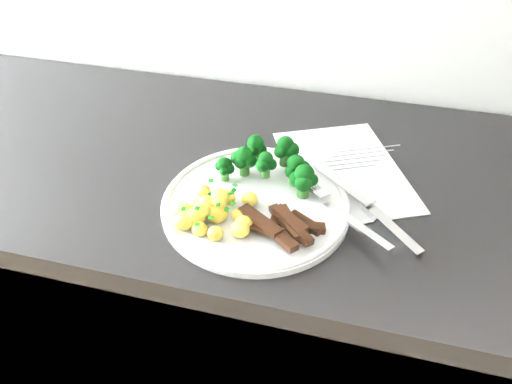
# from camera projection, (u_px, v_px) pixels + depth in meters

# --- Properties ---
(counter) EXTENTS (2.31, 0.58, 0.87)m
(counter) POSITION_uv_depth(u_px,v_px,m) (304.00, 330.00, 1.09)
(counter) COLOR black
(counter) RESTS_ON ground
(recipe_paper) EXTENTS (0.29, 0.32, 0.00)m
(recipe_paper) POSITION_uv_depth(u_px,v_px,m) (344.00, 170.00, 0.83)
(recipe_paper) COLOR white
(recipe_paper) RESTS_ON counter
(plate) EXTENTS (0.29, 0.29, 0.02)m
(plate) POSITION_uv_depth(u_px,v_px,m) (256.00, 203.00, 0.75)
(plate) COLOR white
(plate) RESTS_ON counter
(broccoli) EXTENTS (0.17, 0.10, 0.06)m
(broccoli) POSITION_uv_depth(u_px,v_px,m) (272.00, 162.00, 0.77)
(broccoli) COLOR #2C6121
(broccoli) RESTS_ON plate
(potatoes) EXTENTS (0.12, 0.11, 0.04)m
(potatoes) POSITION_uv_depth(u_px,v_px,m) (212.00, 212.00, 0.71)
(potatoes) COLOR #FFE559
(potatoes) RESTS_ON plate
(beef_strips) EXTENTS (0.13, 0.10, 0.03)m
(beef_strips) POSITION_uv_depth(u_px,v_px,m) (286.00, 225.00, 0.70)
(beef_strips) COLOR black
(beef_strips) RESTS_ON plate
(fork) EXTENTS (0.16, 0.15, 0.02)m
(fork) POSITION_uv_depth(u_px,v_px,m) (344.00, 213.00, 0.72)
(fork) COLOR silver
(fork) RESTS_ON plate
(knife) EXTENTS (0.19, 0.18, 0.03)m
(knife) POSITION_uv_depth(u_px,v_px,m) (377.00, 215.00, 0.73)
(knife) COLOR silver
(knife) RESTS_ON plate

